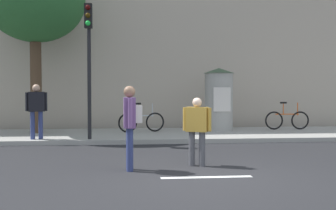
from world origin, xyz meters
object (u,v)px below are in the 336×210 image
at_px(poster_column, 219,99).
at_px(street_tree, 35,1).
at_px(pedestrian_near_pole, 36,107).
at_px(bicycle_upright, 287,120).
at_px(pedestrian_with_bag, 197,125).
at_px(traffic_light, 89,49).
at_px(pedestrian_in_red_top, 131,120).
at_px(bicycle_leaning, 142,122).

relative_size(poster_column, street_tree, 0.38).
distance_m(pedestrian_near_pole, bicycle_upright, 9.45).
bearing_deg(pedestrian_near_pole, street_tree, 102.33).
relative_size(poster_column, pedestrian_with_bag, 1.57).
relative_size(traffic_light, pedestrian_with_bag, 2.76).
bearing_deg(pedestrian_with_bag, pedestrian_in_red_top, -165.48).
height_order(traffic_light, pedestrian_near_pole, traffic_light).
height_order(bicycle_leaning, bicycle_upright, same).
relative_size(poster_column, pedestrian_near_pole, 1.38).
bearing_deg(street_tree, pedestrian_near_pole, -77.67).
distance_m(pedestrian_in_red_top, bicycle_leaning, 6.55).
bearing_deg(street_tree, poster_column, 1.71).
bearing_deg(pedestrian_with_bag, street_tree, 127.98).
relative_size(pedestrian_in_red_top, pedestrian_near_pole, 1.03).
xyz_separation_m(traffic_light, poster_column, (4.70, 2.42, -1.63)).
height_order(poster_column, pedestrian_with_bag, poster_column).
bearing_deg(poster_column, bicycle_upright, 2.63).
height_order(street_tree, pedestrian_with_bag, street_tree).
bearing_deg(bicycle_upright, pedestrian_in_red_top, -131.80).
xyz_separation_m(traffic_light, pedestrian_with_bag, (2.76, -4.01, -2.09)).
bearing_deg(poster_column, pedestrian_near_pole, -161.01).
xyz_separation_m(traffic_light, bicycle_upright, (7.47, 2.55, -2.46)).
relative_size(pedestrian_with_bag, pedestrian_near_pole, 0.88).
xyz_separation_m(poster_column, pedestrian_near_pole, (-6.36, -2.19, -0.19)).
relative_size(pedestrian_near_pole, bicycle_leaning, 1.01).
height_order(poster_column, pedestrian_near_pole, poster_column).
bearing_deg(pedestrian_with_bag, bicycle_leaning, 99.66).
bearing_deg(bicycle_leaning, pedestrian_with_bag, -80.34).
relative_size(pedestrian_in_red_top, bicycle_leaning, 1.04).
bearing_deg(bicycle_leaning, traffic_light, -129.04).
height_order(street_tree, pedestrian_near_pole, street_tree).
distance_m(street_tree, pedestrian_with_bag, 8.85).
height_order(poster_column, bicycle_upright, poster_column).
bearing_deg(bicycle_leaning, poster_column, 5.77).
xyz_separation_m(pedestrian_in_red_top, bicycle_upright, (6.21, 6.94, -0.53)).
relative_size(street_tree, pedestrian_in_red_top, 3.53).
distance_m(bicycle_leaning, bicycle_upright, 5.77).
relative_size(traffic_light, pedestrian_near_pole, 2.43).
xyz_separation_m(traffic_light, bicycle_leaning, (1.72, 2.12, -2.46)).
xyz_separation_m(poster_column, pedestrian_in_red_top, (-3.43, -6.81, -0.30)).
relative_size(poster_column, pedestrian_in_red_top, 1.34).
distance_m(street_tree, pedestrian_in_red_top, 8.36).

